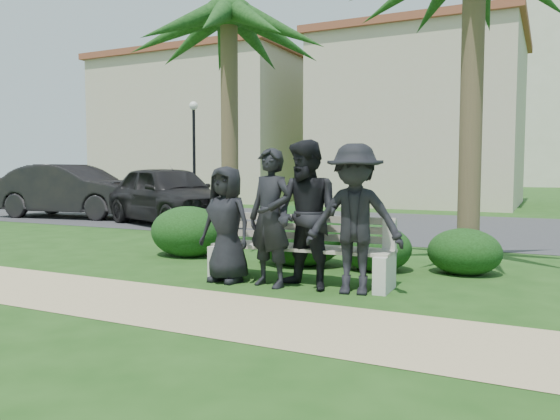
# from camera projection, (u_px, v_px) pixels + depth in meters

# --- Properties ---
(ground) EXTENTS (160.00, 160.00, 0.00)m
(ground) POSITION_uv_depth(u_px,v_px,m) (226.00, 274.00, 7.80)
(ground) COLOR #1C4112
(ground) RESTS_ON ground
(footpath) EXTENTS (30.00, 1.60, 0.01)m
(footpath) POSITION_uv_depth(u_px,v_px,m) (141.00, 302.00, 6.19)
(footpath) COLOR tan
(footpath) RESTS_ON ground
(asphalt_street) EXTENTS (160.00, 8.00, 0.01)m
(asphalt_street) POSITION_uv_depth(u_px,v_px,m) (381.00, 225.00, 14.95)
(asphalt_street) COLOR #2D2D30
(asphalt_street) RESTS_ON ground
(stucco_bldg_left) EXTENTS (10.40, 8.40, 7.30)m
(stucco_bldg_left) POSITION_uv_depth(u_px,v_px,m) (213.00, 129.00, 28.93)
(stucco_bldg_left) COLOR #C3B892
(stucco_bldg_left) RESTS_ON ground
(stucco_bldg_right) EXTENTS (8.40, 8.40, 7.30)m
(stucco_bldg_right) POSITION_uv_depth(u_px,v_px,m) (423.00, 121.00, 24.07)
(stucco_bldg_right) COLOR #C3B892
(stucco_bldg_right) RESTS_ON ground
(street_lamp) EXTENTS (0.36, 0.36, 4.29)m
(street_lamp) POSITION_uv_depth(u_px,v_px,m) (194.00, 135.00, 22.29)
(street_lamp) COLOR black
(street_lamp) RESTS_ON ground
(park_bench) EXTENTS (2.48, 0.64, 0.86)m
(park_bench) POSITION_uv_depth(u_px,v_px,m) (300.00, 253.00, 7.21)
(park_bench) COLOR #9D9384
(park_bench) RESTS_ON ground
(man_a) EXTENTS (0.79, 0.55, 1.54)m
(man_a) POSITION_uv_depth(u_px,v_px,m) (226.00, 224.00, 7.25)
(man_a) COLOR black
(man_a) RESTS_ON ground
(man_b) EXTENTS (0.73, 0.56, 1.77)m
(man_b) POSITION_uv_depth(u_px,v_px,m) (270.00, 218.00, 6.95)
(man_b) COLOR black
(man_b) RESTS_ON ground
(man_c) EXTENTS (1.06, 0.92, 1.87)m
(man_c) POSITION_uv_depth(u_px,v_px,m) (307.00, 215.00, 6.79)
(man_c) COLOR black
(man_c) RESTS_ON ground
(man_d) EXTENTS (1.27, 0.87, 1.81)m
(man_d) POSITION_uv_depth(u_px,v_px,m) (354.00, 219.00, 6.53)
(man_d) COLOR black
(man_d) RESTS_ON ground
(hedge_b) EXTENTS (1.07, 0.88, 0.70)m
(hedge_b) POSITION_uv_depth(u_px,v_px,m) (189.00, 236.00, 9.42)
(hedge_b) COLOR black
(hedge_b) RESTS_ON ground
(hedge_c) EXTENTS (1.37, 1.13, 0.89)m
(hedge_c) POSITION_uv_depth(u_px,v_px,m) (188.00, 230.00, 9.51)
(hedge_c) COLOR black
(hedge_c) RESTS_ON ground
(hedge_d) EXTENTS (1.48, 1.22, 0.97)m
(hedge_d) POSITION_uv_depth(u_px,v_px,m) (299.00, 234.00, 8.60)
(hedge_d) COLOR black
(hedge_d) RESTS_ON ground
(hedge_e) EXTENTS (1.08, 0.89, 0.71)m
(hedge_e) POSITION_uv_depth(u_px,v_px,m) (375.00, 247.00, 8.12)
(hedge_e) COLOR black
(hedge_e) RESTS_ON ground
(hedge_f) EXTENTS (1.04, 0.86, 0.68)m
(hedge_f) POSITION_uv_depth(u_px,v_px,m) (464.00, 250.00, 7.83)
(hedge_f) COLOR black
(hedge_f) RESTS_ON ground
(palm_left) EXTENTS (3.00, 3.00, 5.28)m
(palm_left) POSITION_uv_depth(u_px,v_px,m) (229.00, 16.00, 10.01)
(palm_left) COLOR brown
(palm_left) RESTS_ON ground
(car_a) EXTENTS (5.18, 3.70, 1.64)m
(car_a) POSITION_uv_depth(u_px,v_px,m) (169.00, 195.00, 14.88)
(car_a) COLOR black
(car_a) RESTS_ON ground
(car_b) EXTENTS (5.25, 2.46, 1.67)m
(car_b) POSITION_uv_depth(u_px,v_px,m) (73.00, 191.00, 17.17)
(car_b) COLOR black
(car_b) RESTS_ON ground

